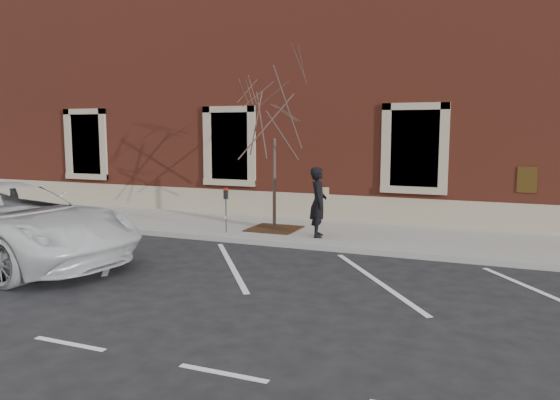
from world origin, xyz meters
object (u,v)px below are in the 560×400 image
at_px(sapling, 274,113).
at_px(white_truck, 7,223).
at_px(parking_meter, 226,202).
at_px(man, 318,202).

height_order(sapling, white_truck, sapling).
bearing_deg(sapling, white_truck, -128.42).
distance_m(parking_meter, sapling, 2.77).
xyz_separation_m(parking_meter, sapling, (1.02, 0.94, 2.40)).
bearing_deg(parking_meter, white_truck, -144.45).
xyz_separation_m(man, parking_meter, (-2.50, -0.40, -0.07)).
bearing_deg(parking_meter, man, -9.19).
relative_size(man, white_truck, 0.29).
relative_size(parking_meter, white_truck, 0.19).
bearing_deg(man, sapling, 52.65).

